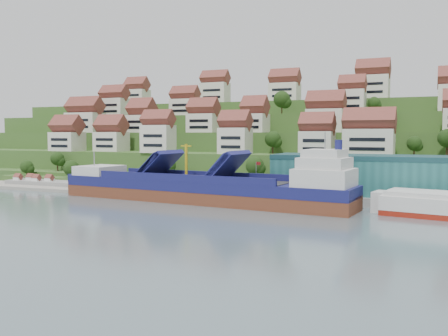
% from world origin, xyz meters
% --- Properties ---
extents(ground, '(300.00, 300.00, 0.00)m').
position_xyz_m(ground, '(0.00, 0.00, 0.00)').
color(ground, slate).
rests_on(ground, ground).
extents(quay, '(180.00, 14.00, 2.20)m').
position_xyz_m(quay, '(20.00, 15.00, 1.10)').
color(quay, gray).
rests_on(quay, ground).
extents(pebble_beach, '(45.00, 20.00, 1.00)m').
position_xyz_m(pebble_beach, '(-58.00, 12.00, 0.50)').
color(pebble_beach, gray).
rests_on(pebble_beach, ground).
extents(hillside, '(260.00, 128.00, 31.00)m').
position_xyz_m(hillside, '(0.00, 103.55, 10.66)').
color(hillside, '#2D4C1E').
rests_on(hillside, ground).
extents(hillside_village, '(158.85, 63.85, 29.20)m').
position_xyz_m(hillside_village, '(-1.92, 60.02, 23.93)').
color(hillside_village, beige).
rests_on(hillside_village, ground).
extents(hillside_trees, '(140.35, 61.96, 31.04)m').
position_xyz_m(hillside_trees, '(-6.55, 45.75, 17.01)').
color(hillside_trees, '#213E14').
rests_on(hillside_trees, ground).
extents(warehouse, '(60.00, 15.00, 10.00)m').
position_xyz_m(warehouse, '(52.00, 17.00, 7.20)').
color(warehouse, '#256565').
rests_on(warehouse, quay).
extents(flagpole, '(1.28, 0.16, 8.00)m').
position_xyz_m(flagpole, '(18.11, 10.00, 6.88)').
color(flagpole, gray).
rests_on(flagpole, quay).
extents(beach_huts, '(14.40, 3.70, 2.20)m').
position_xyz_m(beach_huts, '(-60.00, 10.75, 2.10)').
color(beach_huts, white).
rests_on(beach_huts, pebble_beach).
extents(cargo_ship, '(81.20, 19.62, 17.87)m').
position_xyz_m(cargo_ship, '(8.15, 0.65, 3.38)').
color(cargo_ship, brown).
rests_on(cargo_ship, ground).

